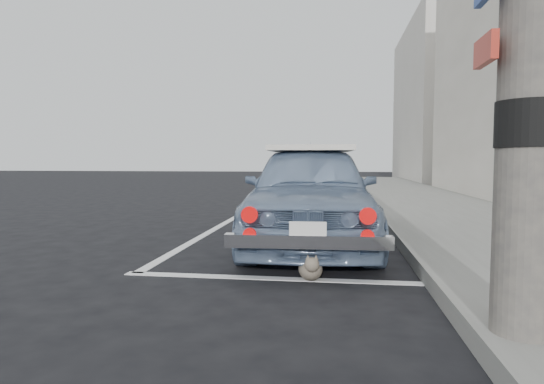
# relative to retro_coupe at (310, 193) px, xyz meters

# --- Properties ---
(ground) EXTENTS (80.00, 80.00, 0.00)m
(ground) POSITION_rel_retro_coupe_xyz_m (-0.69, -1.32, -0.68)
(ground) COLOR black
(ground) RESTS_ON ground
(sidewalk) EXTENTS (2.80, 40.00, 0.15)m
(sidewalk) POSITION_rel_retro_coupe_xyz_m (2.51, 0.68, -0.60)
(sidewalk) COLOR slate
(sidewalk) RESTS_ON ground
(building_far) EXTENTS (3.50, 10.00, 8.00)m
(building_far) POSITION_rel_retro_coupe_xyz_m (5.66, 18.68, 3.32)
(building_far) COLOR beige
(building_far) RESTS_ON ground
(pline_rear) EXTENTS (3.00, 0.12, 0.01)m
(pline_rear) POSITION_rel_retro_coupe_xyz_m (-0.19, -1.82, -0.67)
(pline_rear) COLOR silver
(pline_rear) RESTS_ON ground
(pline_front) EXTENTS (3.00, 0.12, 0.01)m
(pline_front) POSITION_rel_retro_coupe_xyz_m (-0.19, 5.18, -0.67)
(pline_front) COLOR silver
(pline_front) RESTS_ON ground
(pline_side) EXTENTS (0.12, 7.00, 0.01)m
(pline_side) POSITION_rel_retro_coupe_xyz_m (-1.59, 1.68, -0.67)
(pline_side) COLOR silver
(pline_side) RESTS_ON ground
(retro_coupe) EXTENTS (1.75, 4.01, 1.34)m
(retro_coupe) POSITION_rel_retro_coupe_xyz_m (0.00, 0.00, 0.00)
(retro_coupe) COLOR #7188A8
(retro_coupe) RESTS_ON ground
(cat) EXTENTS (0.27, 0.51, 0.27)m
(cat) POSITION_rel_retro_coupe_xyz_m (0.10, -1.82, -0.56)
(cat) COLOR #655C4D
(cat) RESTS_ON ground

